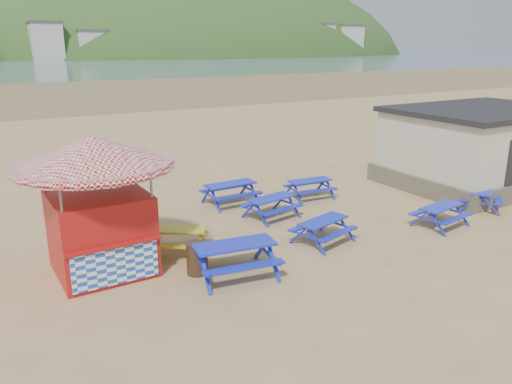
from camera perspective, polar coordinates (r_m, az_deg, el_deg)
ground at (r=15.37m, az=2.83°, el=-4.96°), size 400.00×400.00×0.00m
wet_sand at (r=67.69m, az=-23.61°, el=10.48°), size 400.00×400.00×0.00m
picnic_table_blue_a at (r=18.21m, az=-2.93°, el=-0.18°), size 1.92×1.58×0.78m
picnic_table_blue_b at (r=16.79m, az=1.77°, el=-1.77°), size 1.92×1.66×0.71m
picnic_table_blue_c at (r=19.06m, az=6.17°, el=0.38°), size 1.74×1.45×0.69m
picnic_table_blue_d at (r=12.67m, az=-2.45°, el=-7.71°), size 2.25×1.91×0.86m
picnic_table_blue_e at (r=14.85m, az=7.65°, el=-4.44°), size 1.96×1.74×0.70m
picnic_table_blue_f at (r=19.50m, az=24.26°, el=-0.64°), size 2.17×2.11×0.71m
picnic_table_yellow at (r=14.18m, az=-9.31°, el=-5.47°), size 2.25×2.14×0.74m
ice_cream_kiosk at (r=12.93m, az=-17.73°, el=0.42°), size 4.05×4.05×3.52m
litter_bin at (r=12.84m, az=-6.75°, el=-7.51°), size 0.57×0.57×0.84m
amenity_block at (r=22.79m, az=24.35°, el=4.83°), size 7.40×5.40×3.15m
headland_town at (r=261.17m, az=-8.06°, el=13.05°), size 264.00×144.00×108.00m
picnic_table_blue_g at (r=17.07m, az=20.32°, el=-2.57°), size 1.82×1.56×0.68m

